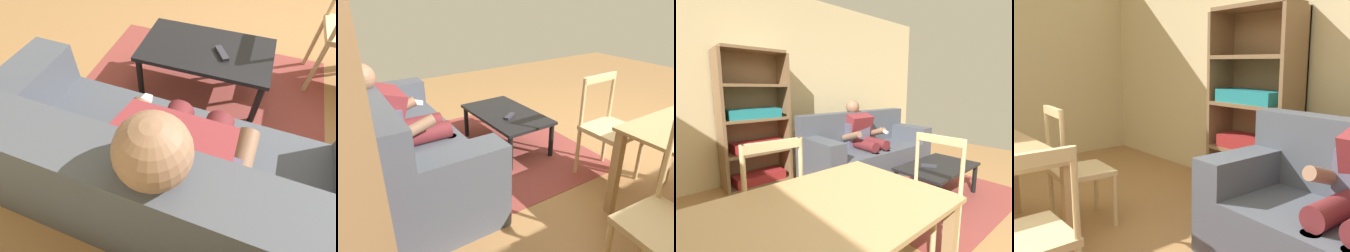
% 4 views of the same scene
% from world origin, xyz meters
% --- Properties ---
extents(ground_plane, '(8.40, 8.40, 0.00)m').
position_xyz_m(ground_plane, '(0.00, 0.00, 0.00)').
color(ground_plane, '#9E7042').
extents(couch, '(2.04, 0.88, 0.93)m').
position_xyz_m(couch, '(0.97, 2.04, 0.34)').
color(couch, '#474C56').
rests_on(couch, ground_plane).
extents(person_lounging, '(0.60, 0.92, 1.11)m').
position_xyz_m(person_lounging, '(0.89, 2.03, 0.58)').
color(person_lounging, maroon).
rests_on(person_lounging, ground_plane).
extents(coffee_table, '(0.99, 0.59, 0.39)m').
position_xyz_m(coffee_table, '(1.02, 0.92, 0.34)').
color(coffee_table, black).
rests_on(coffee_table, ground_plane).
extents(tv_remote, '(0.13, 0.17, 0.02)m').
position_xyz_m(tv_remote, '(0.90, 0.96, 0.40)').
color(tv_remote, '#2D2D38').
rests_on(tv_remote, coffee_table).
extents(dining_chair_near_wall, '(0.45, 0.45, 0.95)m').
position_xyz_m(dining_chair_near_wall, '(-0.94, 1.17, 0.45)').
color(dining_chair_near_wall, '#D1B27F').
rests_on(dining_chair_near_wall, ground_plane).
extents(dining_chair_facing_couch, '(0.42, 0.42, 0.92)m').
position_xyz_m(dining_chair_facing_couch, '(0.03, 0.49, 0.47)').
color(dining_chair_facing_couch, '#D1B27F').
rests_on(dining_chair_facing_couch, ground_plane).
extents(area_rug, '(2.03, 1.44, 0.01)m').
position_xyz_m(area_rug, '(1.02, 0.92, 0.00)').
color(area_rug, brown).
rests_on(area_rug, ground_plane).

